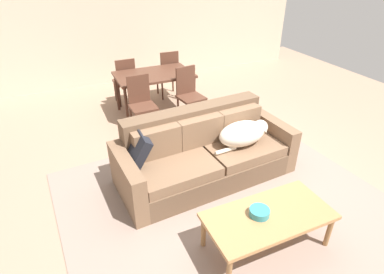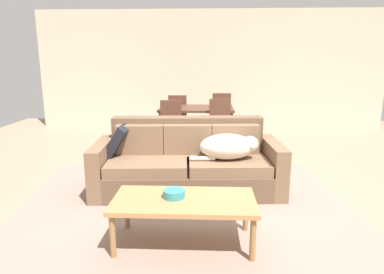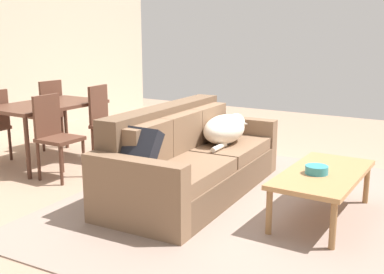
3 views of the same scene
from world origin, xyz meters
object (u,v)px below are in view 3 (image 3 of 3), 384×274
Objects in this scene: dog_on_left_cushion at (226,129)px; dining_chair_far_right at (47,111)px; dining_table at (47,109)px; dining_chair_near_right at (106,120)px; bowl_on_coffee_table at (317,170)px; couch at (190,161)px; throw_pillow_by_left_arm at (135,152)px; coffee_table at (323,177)px; dining_chair_near_left at (55,133)px.

dining_chair_far_right reaches higher than dog_on_left_cushion.
dining_table is 0.73m from dining_chair_near_right.
dining_chair_far_right is (0.05, 1.15, 0.00)m from dining_chair_near_right.
dining_chair_near_right is (0.51, 2.84, 0.07)m from bowl_on_coffee_table.
couch is at bearing -91.07° from dining_table.
dining_table reaches higher than dog_on_left_cushion.
couch is 5.71× the size of throw_pillow_by_left_arm.
dining_table reaches higher than coffee_table.
dining_chair_far_right reaches higher than dining_chair_near_right.
dining_chair_far_right is (0.52, 2.69, 0.20)m from couch.
couch is 1.87× the size of coffee_table.
dining_chair_far_right is (1.39, 2.70, -0.09)m from throw_pillow_by_left_arm.
dining_chair_near_left reaches higher than dog_on_left_cushion.
bowl_on_coffee_table is (-0.09, 0.03, 0.08)m from coffee_table.
dining_chair_near_left is at bearing 96.62° from bowl_on_coffee_table.
coffee_table is at bearing -89.94° from dining_table.
couch is at bearing 160.77° from dog_on_left_cushion.
dog_on_left_cushion is at bearing 64.89° from bowl_on_coffee_table.
couch is at bearing -77.97° from dining_chair_near_left.
couch is 12.00× the size of bowl_on_coffee_table.
dog_on_left_cushion is 1.68m from dining_chair_near_right.
throw_pillow_by_left_arm is at bearing 170.82° from dog_on_left_cushion.
dining_chair_near_right is (1.33, 1.55, -0.09)m from throw_pillow_by_left_arm.
throw_pillow_by_left_arm is 2.10× the size of bowl_on_coffee_table.
dining_chair_near_left is 0.97× the size of dining_chair_far_right.
dining_chair_far_right reaches higher than dining_table.
couch is 1.30m from bowl_on_coffee_table.
bowl_on_coffee_table is (0.82, -1.29, -0.16)m from throw_pillow_by_left_arm.
dining_chair_far_right is at bearing 50.78° from dining_chair_near_left.
coffee_table is 4.05m from dining_chair_far_right.
dining_chair_near_right is (0.47, 1.54, 0.20)m from couch.
dining_chair_near_right is (0.84, 0.02, 0.01)m from dining_chair_near_left.
dining_chair_near_right is at bearing -0.33° from dining_chair_near_left.
dining_chair_far_right is (0.02, 2.83, -0.06)m from dog_on_left_cushion.
couch reaches higher than bowl_on_coffee_table.
dining_chair_near_left is (-0.42, 2.85, 0.13)m from coffee_table.
dog_on_left_cushion is 1.37m from throw_pillow_by_left_arm.
bowl_on_coffee_table is 0.14× the size of dining_table.
couch reaches higher than dog_on_left_cushion.
throw_pillow_by_left_arm reaches higher than dining_table.
coffee_table is at bearing -92.04° from couch.
coffee_table is at bearing -83.47° from dining_chair_near_left.
dining_chair_near_left is (-0.87, 1.66, -0.08)m from dog_on_left_cushion.
dog_on_left_cushion is 1.87m from dining_chair_near_left.
dining_table is at bearing 53.20° from dining_chair_near_left.
dining_table is at bearing 119.01° from dining_chair_near_right.
bowl_on_coffee_table reaches higher than coffee_table.
bowl_on_coffee_table is 2.84m from dining_chair_near_left.
coffee_table is at bearing -55.49° from throw_pillow_by_left_arm.
couch is 1.62m from dining_chair_near_right.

